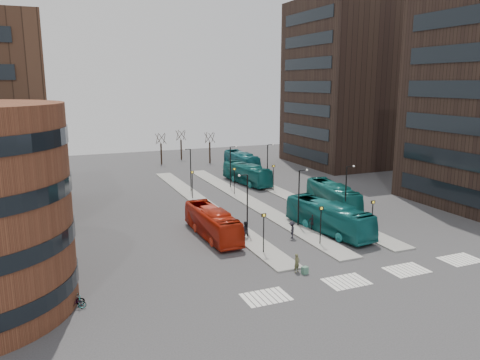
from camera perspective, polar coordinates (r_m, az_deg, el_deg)
name	(u,v)px	position (r m, az deg, el deg)	size (l,w,h in m)	color
ground	(391,301)	(36.14, 17.94, -13.84)	(160.00, 160.00, 0.00)	#313133
island_left	(205,205)	(59.21, -4.29, -3.09)	(2.50, 45.00, 0.15)	gray
island_mid	(249,201)	(61.29, 1.05, -2.54)	(2.50, 45.00, 0.15)	gray
island_right	(289,196)	(63.87, 5.99, -2.01)	(2.50, 45.00, 0.15)	gray
suitcase	(305,270)	(39.07, 7.90, -10.86)	(0.49, 0.39, 0.61)	navy
red_bus	(212,223)	(47.22, -3.40, -5.23)	(2.46, 10.49, 2.92)	#B8240E
teal_bus_a	(329,217)	(49.45, 10.75, -4.48)	(2.66, 11.38, 3.17)	#146464
teal_bus_b	(247,174)	(71.63, 0.85, 0.76)	(2.57, 10.97, 3.06)	#125E5D
teal_bus_c	(333,196)	(58.92, 11.25, -1.90)	(2.58, 11.03, 3.07)	#13635F
teal_bus_d	(241,161)	(82.88, 0.18, 2.32)	(2.65, 11.31, 3.15)	#166871
traveller	(297,263)	(39.16, 6.95, -10.02)	(0.57, 0.38, 1.57)	brown
commuter_a	(245,230)	(46.63, 0.60, -6.14)	(0.89, 0.69, 1.83)	black
commuter_b	(313,223)	(49.56, 8.88, -5.16)	(1.09, 0.46, 1.87)	black
commuter_c	(292,230)	(47.15, 6.33, -6.05)	(1.13, 0.65, 1.75)	black
bicycle_near	(74,304)	(35.08, -19.60, -14.01)	(0.56, 1.61, 0.84)	gray
bicycle_mid	(73,300)	(35.56, -19.65, -13.58)	(0.43, 1.52, 0.91)	gray
bicycle_far	(74,302)	(35.35, -19.62, -13.82)	(0.55, 1.56, 0.82)	gray
crosswalk_stripes	(375,276)	(39.95, 16.13, -11.17)	(22.35, 2.40, 0.01)	silver
tower_far	(353,84)	(91.80, 13.55, 11.34)	(20.12, 20.00, 30.00)	black
sign_poles	(270,195)	(54.41, 3.63, -1.89)	(12.45, 22.12, 3.65)	black
lamp_posts	(260,177)	(58.99, 2.40, 0.37)	(14.04, 20.24, 6.12)	black
bare_trees	(184,148)	(91.29, -6.83, 3.85)	(10.97, 8.14, 5.90)	black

